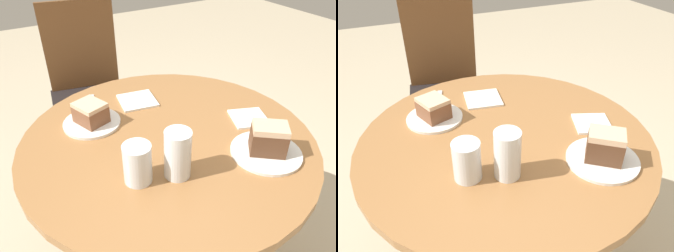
% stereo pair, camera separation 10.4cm
% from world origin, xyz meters
% --- Properties ---
extents(table, '(0.95, 0.95, 0.73)m').
position_xyz_m(table, '(0.00, 0.00, 0.57)').
color(table, '#9E6B3D').
rests_on(table, ground_plane).
extents(chair, '(0.50, 0.54, 0.94)m').
position_xyz_m(chair, '(0.02, 0.91, 0.48)').
color(chair, brown).
rests_on(chair, ground_plane).
extents(plate_near, '(0.19, 0.19, 0.01)m').
position_xyz_m(plate_near, '(-0.19, 0.20, 0.73)').
color(plate_near, white).
rests_on(plate_near, table).
extents(plate_far, '(0.21, 0.21, 0.01)m').
position_xyz_m(plate_far, '(0.21, -0.23, 0.73)').
color(plate_far, white).
rests_on(plate_far, table).
extents(cake_slice_near, '(0.11, 0.12, 0.07)m').
position_xyz_m(cake_slice_near, '(-0.19, 0.20, 0.77)').
color(cake_slice_near, brown).
rests_on(cake_slice_near, plate_near).
extents(cake_slice_far, '(0.13, 0.12, 0.09)m').
position_xyz_m(cake_slice_far, '(0.21, -0.23, 0.78)').
color(cake_slice_far, brown).
rests_on(cake_slice_far, plate_far).
extents(glass_lemonade, '(0.07, 0.07, 0.14)m').
position_xyz_m(glass_lemonade, '(-0.07, -0.17, 0.79)').
color(glass_lemonade, beige).
rests_on(glass_lemonade, table).
extents(glass_water, '(0.08, 0.08, 0.11)m').
position_xyz_m(glass_water, '(-0.17, -0.13, 0.78)').
color(glass_water, silver).
rests_on(glass_water, table).
extents(napkin_stack, '(0.15, 0.15, 0.01)m').
position_xyz_m(napkin_stack, '(0.02, 0.26, 0.73)').
color(napkin_stack, white).
rests_on(napkin_stack, table).
extents(fork, '(0.07, 0.17, 0.00)m').
position_xyz_m(fork, '(-0.14, 0.31, 0.73)').
color(fork, silver).
rests_on(fork, table).
extents(napkin_side, '(0.16, 0.16, 0.01)m').
position_xyz_m(napkin_side, '(0.30, -0.06, 0.73)').
color(napkin_side, white).
rests_on(napkin_side, table).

